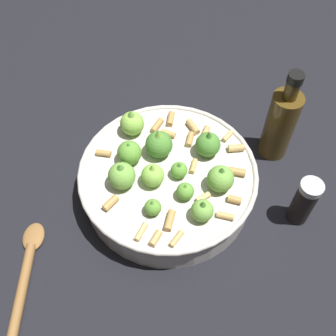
# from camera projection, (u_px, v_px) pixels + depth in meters

# --- Properties ---
(ground_plane) EXTENTS (2.40, 2.40, 0.00)m
(ground_plane) POSITION_uv_depth(u_px,v_px,m) (168.00, 191.00, 0.74)
(ground_plane) COLOR black
(cooking_pan) EXTENTS (0.31, 0.31, 0.12)m
(cooking_pan) POSITION_uv_depth(u_px,v_px,m) (168.00, 178.00, 0.71)
(cooking_pan) COLOR beige
(cooking_pan) RESTS_ON ground
(pepper_shaker) EXTENTS (0.04, 0.04, 0.10)m
(pepper_shaker) POSITION_uv_depth(u_px,v_px,m) (304.00, 202.00, 0.67)
(pepper_shaker) COLOR black
(pepper_shaker) RESTS_ON ground
(olive_oil_bottle) EXTENTS (0.05, 0.05, 0.19)m
(olive_oil_bottle) POSITION_uv_depth(u_px,v_px,m) (280.00, 123.00, 0.73)
(olive_oil_bottle) COLOR #4C3814
(olive_oil_bottle) RESTS_ON ground
(wooden_spoon) EXTENTS (0.17, 0.15, 0.02)m
(wooden_spoon) POSITION_uv_depth(u_px,v_px,m) (26.00, 272.00, 0.65)
(wooden_spoon) COLOR olive
(wooden_spoon) RESTS_ON ground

